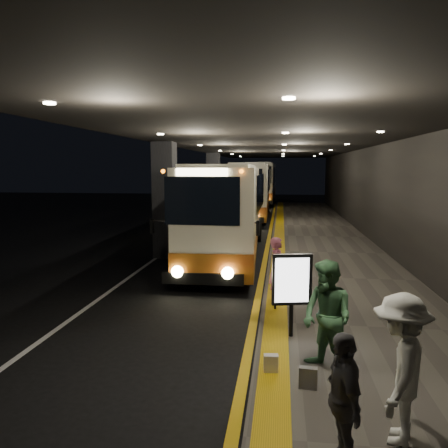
# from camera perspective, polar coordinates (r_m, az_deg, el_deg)

# --- Properties ---
(ground) EXTENTS (90.00, 90.00, 0.00)m
(ground) POSITION_cam_1_polar(r_m,az_deg,el_deg) (13.03, -5.78, -7.97)
(ground) COLOR black
(lane_line_white) EXTENTS (0.12, 50.00, 0.01)m
(lane_line_white) POSITION_cam_1_polar(r_m,az_deg,el_deg) (18.18, -7.70, -3.59)
(lane_line_white) COLOR silver
(lane_line_white) RESTS_ON ground
(kerb_stripe_yellow) EXTENTS (0.18, 50.00, 0.01)m
(kerb_stripe_yellow) POSITION_cam_1_polar(r_m,az_deg,el_deg) (17.57, 5.51, -3.95)
(kerb_stripe_yellow) COLOR gold
(kerb_stripe_yellow) RESTS_ON ground
(sidewalk) EXTENTS (4.50, 50.00, 0.15)m
(sidewalk) POSITION_cam_1_polar(r_m,az_deg,el_deg) (17.64, 13.35, -3.83)
(sidewalk) COLOR #514C44
(sidewalk) RESTS_ON ground
(tactile_strip) EXTENTS (0.50, 50.00, 0.01)m
(tactile_strip) POSITION_cam_1_polar(r_m,az_deg,el_deg) (17.53, 7.15, -3.49)
(tactile_strip) COLOR gold
(tactile_strip) RESTS_ON sidewalk
(terminal_wall) EXTENTS (0.10, 50.00, 6.00)m
(terminal_wall) POSITION_cam_1_polar(r_m,az_deg,el_deg) (17.70, 20.92, 5.46)
(terminal_wall) COLOR black
(terminal_wall) RESTS_ON ground
(support_columns) EXTENTS (0.80, 24.80, 4.40)m
(support_columns) POSITION_cam_1_polar(r_m,az_deg,el_deg) (16.86, -7.73, 3.08)
(support_columns) COLOR black
(support_columns) RESTS_ON ground
(canopy) EXTENTS (9.00, 50.00, 0.40)m
(canopy) POSITION_cam_1_polar(r_m,az_deg,el_deg) (17.27, 6.21, 11.17)
(canopy) COLOR black
(canopy) RESTS_ON support_columns
(coach_main) EXTENTS (2.72, 11.10, 3.43)m
(coach_main) POSITION_cam_1_polar(r_m,az_deg,el_deg) (16.80, 0.46, 1.24)
(coach_main) COLOR beige
(coach_main) RESTS_ON ground
(coach_second) EXTENTS (2.62, 11.59, 3.63)m
(coach_second) POSITION_cam_1_polar(r_m,az_deg,el_deg) (30.14, 3.48, 4.11)
(coach_second) COLOR beige
(coach_second) RESTS_ON ground
(coach_third) EXTENTS (2.61, 12.17, 3.82)m
(coach_third) POSITION_cam_1_polar(r_m,az_deg,el_deg) (43.03, 4.89, 5.18)
(coach_third) COLOR beige
(coach_third) RESTS_ON ground
(passenger_boarding) EXTENTS (0.48, 0.64, 1.58)m
(passenger_boarding) POSITION_cam_1_polar(r_m,az_deg,el_deg) (10.98, 6.99, -5.83)
(passenger_boarding) COLOR #B8566F
(passenger_boarding) RESTS_ON sidewalk
(passenger_waiting_green) EXTENTS (0.99, 1.04, 1.84)m
(passenger_waiting_green) POSITION_cam_1_polar(r_m,az_deg,el_deg) (7.28, 13.33, -11.81)
(passenger_waiting_green) COLOR #3D6E46
(passenger_waiting_green) RESTS_ON sidewalk
(passenger_waiting_white) EXTENTS (0.92, 1.29, 1.82)m
(passenger_waiting_white) POSITION_cam_1_polar(r_m,az_deg,el_deg) (5.86, 22.07, -17.07)
(passenger_waiting_white) COLOR silver
(passenger_waiting_white) RESTS_ON sidewalk
(passenger_waiting_grey) EXTENTS (0.61, 0.96, 1.53)m
(passenger_waiting_grey) POSITION_cam_1_polar(r_m,az_deg,el_deg) (5.30, 15.23, -21.24)
(passenger_waiting_grey) COLOR #59575D
(passenger_waiting_grey) RESTS_ON sidewalk
(bag_polka) EXTENTS (0.28, 0.14, 0.33)m
(bag_polka) POSITION_cam_1_polar(r_m,az_deg,el_deg) (7.03, 10.93, -19.13)
(bag_polka) COLOR black
(bag_polka) RESTS_ON sidewalk
(bag_plain) EXTENTS (0.25, 0.16, 0.29)m
(bag_plain) POSITION_cam_1_polar(r_m,az_deg,el_deg) (7.43, 6.15, -17.66)
(bag_plain) COLOR beige
(bag_plain) RESTS_ON sidewalk
(info_sign) EXTENTS (0.78, 0.27, 1.64)m
(info_sign) POSITION_cam_1_polar(r_m,az_deg,el_deg) (8.61, 8.86, -7.41)
(info_sign) COLOR black
(info_sign) RESTS_ON sidewalk
(stanchion_post) EXTENTS (0.05, 0.05, 1.14)m
(stanchion_post) POSITION_cam_1_polar(r_m,az_deg,el_deg) (10.29, 6.73, -7.99)
(stanchion_post) COLOR black
(stanchion_post) RESTS_ON sidewalk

